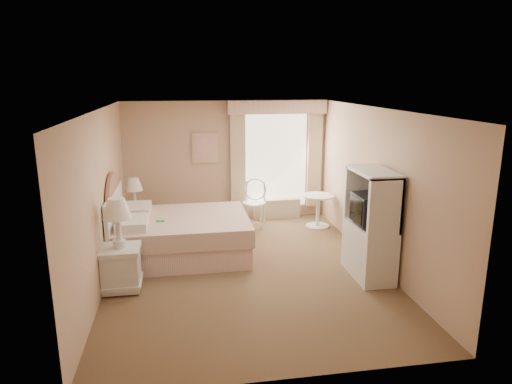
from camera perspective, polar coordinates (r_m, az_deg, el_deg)
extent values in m
cube|color=brown|center=(7.31, -1.28, -9.65)|extent=(4.20, 5.50, 0.01)
cube|color=silver|center=(6.71, -1.39, 10.31)|extent=(4.20, 5.50, 0.01)
cube|color=#CFAA8A|center=(9.58, -3.69, 3.85)|extent=(4.20, 0.01, 2.50)
cube|color=#CFAA8A|center=(4.33, 3.93, -8.86)|extent=(4.20, 0.01, 2.50)
cube|color=#CFAA8A|center=(6.94, -18.77, -0.79)|extent=(0.01, 5.50, 2.50)
cube|color=#CFAA8A|center=(7.49, 14.79, 0.55)|extent=(0.01, 5.50, 2.50)
cube|color=white|center=(9.71, 2.52, 4.00)|extent=(1.30, 0.02, 2.00)
cube|color=beige|center=(9.52, -2.32, 3.81)|extent=(0.30, 0.08, 2.05)
cube|color=beige|center=(9.86, 7.32, 4.06)|extent=(0.30, 0.08, 2.05)
cube|color=#D8978D|center=(9.49, 2.71, 10.58)|extent=(2.05, 0.20, 0.28)
cube|color=beige|center=(9.86, 2.57, -2.06)|extent=(1.00, 0.22, 0.42)
cube|color=#D0B680|center=(9.46, -6.42, 5.51)|extent=(0.52, 0.03, 0.62)
cube|color=beige|center=(9.44, -6.41, 5.49)|extent=(0.42, 0.02, 0.52)
cube|color=#D8978D|center=(7.90, -9.35, -6.51)|extent=(2.21, 1.68, 0.38)
cube|color=beige|center=(7.79, -9.45, -4.19)|extent=(2.27, 1.75, 0.29)
cube|color=beige|center=(7.39, -15.21, -3.80)|extent=(0.47, 0.65, 0.15)
cube|color=beige|center=(8.15, -14.69, -2.10)|extent=(0.47, 0.65, 0.15)
cube|color=#279048|center=(7.60, -11.86, -3.55)|extent=(0.14, 0.10, 0.01)
cube|color=silver|center=(7.85, -17.16, -4.09)|extent=(0.06, 1.79, 1.16)
cylinder|color=#9B6652|center=(7.82, -17.22, -3.35)|extent=(0.05, 1.58, 1.58)
cube|color=white|center=(6.82, -16.47, -9.33)|extent=(0.50, 0.50, 0.55)
cube|color=white|center=(6.71, -16.65, -6.92)|extent=(0.55, 0.55, 0.07)
cube|color=white|center=(6.90, -16.37, -10.75)|extent=(0.55, 0.55, 0.05)
cylinder|color=silver|center=(6.68, -16.71, -6.22)|extent=(0.18, 0.18, 0.11)
cylinder|color=silver|center=(6.61, -16.84, -4.43)|extent=(0.08, 0.08, 0.44)
cone|color=white|center=(6.53, -17.02, -1.96)|extent=(0.39, 0.39, 0.28)
cube|color=white|center=(9.06, -14.75, -3.72)|extent=(0.42, 0.42, 0.46)
cube|color=white|center=(8.99, -14.85, -2.16)|extent=(0.46, 0.46, 0.05)
cube|color=white|center=(9.11, -14.69, -4.66)|extent=(0.46, 0.46, 0.05)
cylinder|color=silver|center=(8.97, -14.88, -1.72)|extent=(0.15, 0.15, 0.09)
cylinder|color=silver|center=(8.92, -14.95, -0.58)|extent=(0.06, 0.06, 0.37)
cone|color=white|center=(8.86, -15.05, 0.96)|extent=(0.33, 0.33, 0.24)
cylinder|color=silver|center=(9.41, 7.67, -4.21)|extent=(0.47, 0.47, 0.03)
cylinder|color=silver|center=(9.31, 7.74, -2.35)|extent=(0.07, 0.07, 0.63)
cylinder|color=white|center=(9.23, 7.80, -0.48)|extent=(0.63, 0.63, 0.04)
cylinder|color=silver|center=(9.14, -1.58, -3.16)|extent=(0.03, 0.03, 0.48)
cylinder|color=silver|center=(9.07, 0.65, -3.28)|extent=(0.03, 0.03, 0.48)
cylinder|color=silver|center=(9.47, -1.12, -2.53)|extent=(0.03, 0.03, 0.48)
cylinder|color=silver|center=(9.41, 1.03, -2.64)|extent=(0.03, 0.03, 0.48)
cylinder|color=white|center=(9.20, -0.26, -1.41)|extent=(0.60, 0.60, 0.04)
torus|color=silver|center=(9.28, -0.08, 0.34)|extent=(0.47, 0.26, 0.46)
cylinder|color=silver|center=(9.36, -1.13, 0.12)|extent=(0.03, 0.03, 0.42)
cylinder|color=silver|center=(9.29, 1.04, 0.02)|extent=(0.03, 0.03, 0.42)
cube|color=white|center=(7.15, 13.91, -7.11)|extent=(0.50, 0.99, 0.81)
cube|color=white|center=(6.51, 15.90, -1.83)|extent=(0.50, 0.07, 0.81)
cube|color=white|center=(7.32, 12.87, 0.09)|extent=(0.50, 0.07, 0.81)
cube|color=white|center=(6.82, 14.50, 2.48)|extent=(0.50, 0.99, 0.05)
cube|color=white|center=(7.01, 16.02, -0.73)|extent=(0.04, 0.99, 0.81)
cube|color=black|center=(6.94, 14.09, -2.04)|extent=(0.43, 0.54, 0.43)
cube|color=black|center=(6.86, 12.43, -2.14)|extent=(0.02, 0.45, 0.36)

